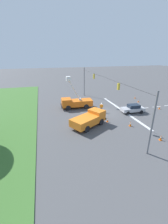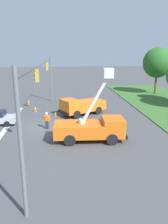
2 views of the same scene
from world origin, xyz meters
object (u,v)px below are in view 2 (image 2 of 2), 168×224
tree_far_west (157,63)px  traffic_cone_foreground_right (55,114)px  utility_truck_support_near (82,106)px  utility_truck_bucket_lift (92,127)px  traffic_cone_foreground_left (35,109)px  road_worker (47,120)px  traffic_cone_lane_edge_b (28,102)px

tree_far_west → traffic_cone_foreground_right: 23.22m
utility_truck_support_near → traffic_cone_foreground_right: utility_truck_support_near is taller
utility_truck_support_near → traffic_cone_foreground_right: bearing=-80.9°
utility_truck_bucket_lift → traffic_cone_foreground_left: bearing=-149.0°
utility_truck_bucket_lift → traffic_cone_foreground_left: 12.19m
utility_truck_support_near → road_worker: (5.05, -4.01, -0.13)m
road_worker → tree_far_west: bearing=133.0°
traffic_cone_foreground_right → traffic_cone_foreground_left: bearing=-131.2°
road_worker → traffic_cone_foreground_left: size_ratio=2.18×
tree_far_west → traffic_cone_foreground_left: 24.26m
utility_truck_support_near → traffic_cone_foreground_left: bearing=-107.2°
road_worker → traffic_cone_lane_edge_b: (-11.55, -3.61, -0.64)m
traffic_cone_lane_edge_b → utility_truck_bucket_lift: bearing=27.5°
utility_truck_support_near → traffic_cone_lane_edge_b: 10.04m
utility_truck_bucket_lift → road_worker: bearing=-129.6°
tree_far_west → utility_truck_bucket_lift: 26.24m
tree_far_west → road_worker: 26.42m
traffic_cone_foreground_left → traffic_cone_foreground_right: traffic_cone_foreground_left is taller
utility_truck_support_near → traffic_cone_lane_edge_b: bearing=-130.4°
utility_truck_support_near → tree_far_west: bearing=130.1°
utility_truck_bucket_lift → road_worker: (-3.50, -4.22, -0.29)m
utility_truck_support_near → road_worker: utility_truck_support_near is taller
tree_far_west → traffic_cone_foreground_right: (13.18, -18.31, -5.49)m
road_worker → traffic_cone_foreground_left: bearing=-163.6°
traffic_cone_lane_edge_b → traffic_cone_foreground_left: bearing=18.8°
tree_far_west → road_worker: bearing=-47.0°
traffic_cone_foreground_left → utility_truck_bucket_lift: bearing=31.0°
traffic_cone_foreground_right → utility_truck_bucket_lift: bearing=23.6°
utility_truck_bucket_lift → traffic_cone_lane_edge_b: utility_truck_bucket_lift is taller
traffic_cone_foreground_left → traffic_cone_lane_edge_b: 4.88m
traffic_cone_foreground_left → traffic_cone_lane_edge_b: size_ratio=1.11×
utility_truck_bucket_lift → traffic_cone_foreground_left: size_ratio=7.92×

